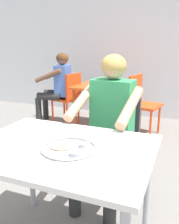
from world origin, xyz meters
TOP-DOWN VIEW (x-y plane):
  - back_wall at (0.00, 3.50)m, footprint 12.00×0.12m
  - table_foreground at (-0.08, 0.03)m, footprint 1.07×0.79m
  - thali_tray at (-0.01, -0.00)m, footprint 0.32×0.32m
  - chair_foreground at (0.01, 0.91)m, footprint 0.41×0.44m
  - diner_foreground at (0.00, 0.69)m, footprint 0.52×0.57m
  - table_background_red at (-0.68, 2.50)m, footprint 0.78×0.83m
  - chair_red_left at (-1.27, 2.50)m, footprint 0.49×0.47m
  - chair_red_right at (-0.05, 2.47)m, footprint 0.48×0.51m
  - patron_background at (-1.47, 2.48)m, footprint 0.59×0.55m

SIDE VIEW (x-z plane):
  - chair_red_left at x=-1.27m, z-range 0.06..0.93m
  - chair_foreground at x=0.01m, z-range 0.07..0.94m
  - chair_red_right at x=-0.05m, z-range 0.08..0.97m
  - table_background_red at x=-0.68m, z-range 0.26..0.97m
  - table_foreground at x=-0.08m, z-range 0.30..1.05m
  - patron_background at x=-1.47m, z-range 0.12..1.32m
  - diner_foreground at x=0.00m, z-range 0.12..1.38m
  - thali_tray at x=-0.01m, z-range 0.76..0.79m
  - back_wall at x=0.00m, z-range 0.00..3.40m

